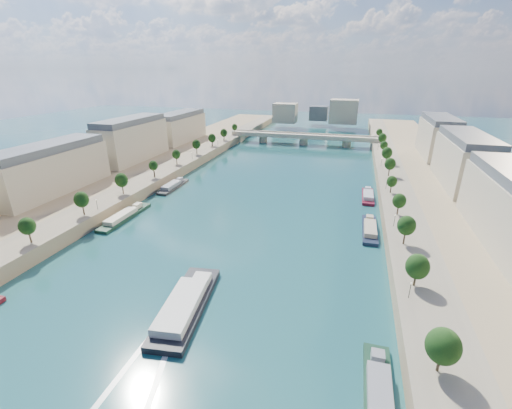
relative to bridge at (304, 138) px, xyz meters
The scene contains 17 objects.
ground 134.14m from the bridge, 90.00° to the right, with size 700.00×700.00×0.00m, color #0C3336.
quay_left 152.18m from the bridge, 118.24° to the right, with size 44.00×520.00×5.00m, color #9E8460.
quay_right 152.18m from the bridge, 61.76° to the right, with size 44.00×520.00×5.00m, color #9E8460.
pave_left 145.66m from the bridge, 113.04° to the right, with size 14.00×520.00×0.10m, color gray.
pave_right 145.66m from the bridge, 66.96° to the right, with size 14.00×520.00×0.10m, color gray.
trees_left 143.14m from the bridge, 112.61° to the right, with size 4.80×268.80×8.26m.
trees_right 135.80m from the bridge, 66.09° to the right, with size 4.80×268.80×8.26m.
lamps_left 153.34m from the bridge, 110.03° to the right, with size 0.36×200.36×4.28m.
lamps_right 139.34m from the bridge, 67.86° to the right, with size 0.36×200.36×4.28m.
buildings_left 149.16m from the bridge, 124.86° to the right, with size 16.00×226.00×23.20m.
buildings_right 149.16m from the bridge, 55.14° to the right, with size 16.00×226.00×23.20m.
skyline 86.07m from the bridge, 87.86° to the left, with size 79.00×42.00×22.00m.
bridge is the anchor object (origin of this frame).
tour_barge 200.89m from the bridge, 89.48° to the right, with size 12.55×31.41×4.15m.
wake 217.44m from the bridge, 89.52° to the right, with size 10.87×26.01×0.04m.
moored_barges_left 194.32m from the bridge, 103.54° to the right, with size 5.00×158.41×3.60m.
moored_barges_right 183.71m from the bridge, 75.66° to the right, with size 5.00×158.99×3.60m.
Camera 1 is at (36.67, -27.07, 54.07)m, focal length 24.00 mm.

